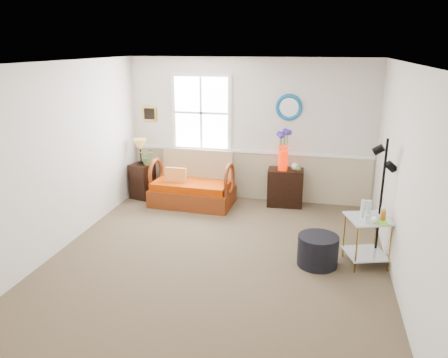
% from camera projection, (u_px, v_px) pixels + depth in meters
% --- Properties ---
extents(floor, '(4.50, 5.00, 0.01)m').
position_uv_depth(floor, '(218.00, 257.00, 6.02)').
color(floor, brown).
rests_on(floor, ground).
extents(ceiling, '(4.50, 5.00, 0.01)m').
position_uv_depth(ceiling, '(217.00, 62.00, 5.25)').
color(ceiling, white).
rests_on(ceiling, walls).
extents(walls, '(4.51, 5.01, 2.60)m').
position_uv_depth(walls, '(218.00, 166.00, 5.63)').
color(walls, silver).
rests_on(walls, floor).
extents(wainscot, '(4.46, 0.02, 0.90)m').
position_uv_depth(wainscot, '(249.00, 175.00, 8.20)').
color(wainscot, tan).
rests_on(wainscot, walls).
extents(chair_rail, '(4.46, 0.04, 0.06)m').
position_uv_depth(chair_rail, '(249.00, 151.00, 8.05)').
color(chair_rail, white).
rests_on(chair_rail, walls).
extents(window, '(1.14, 0.06, 1.44)m').
position_uv_depth(window, '(201.00, 113.00, 8.04)').
color(window, white).
rests_on(window, walls).
extents(picture, '(0.28, 0.03, 0.28)m').
position_uv_depth(picture, '(150.00, 114.00, 8.27)').
color(picture, '#B2852F').
rests_on(picture, walls).
extents(mirror, '(0.47, 0.07, 0.47)m').
position_uv_depth(mirror, '(289.00, 107.00, 7.67)').
color(mirror, '#0D74AE').
rests_on(mirror, walls).
extents(loveseat, '(1.50, 0.90, 0.95)m').
position_uv_depth(loveseat, '(192.00, 179.00, 7.86)').
color(loveseat, brown).
rests_on(loveseat, floor).
extents(throw_pillow, '(0.38, 0.10, 0.38)m').
position_uv_depth(throw_pillow, '(176.00, 178.00, 7.85)').
color(throw_pillow, '#E35712').
rests_on(throw_pillow, loveseat).
extents(lamp_stand, '(0.46, 0.46, 0.66)m').
position_uv_depth(lamp_stand, '(143.00, 181.00, 8.27)').
color(lamp_stand, black).
rests_on(lamp_stand, floor).
extents(table_lamp, '(0.28, 0.28, 0.47)m').
position_uv_depth(table_lamp, '(141.00, 151.00, 8.14)').
color(table_lamp, gold).
rests_on(table_lamp, lamp_stand).
extents(potted_plant, '(0.30, 0.33, 0.25)m').
position_uv_depth(potted_plant, '(148.00, 158.00, 8.09)').
color(potted_plant, '#53723B').
rests_on(potted_plant, lamp_stand).
extents(cabinet, '(0.65, 0.43, 0.67)m').
position_uv_depth(cabinet, '(285.00, 187.00, 7.88)').
color(cabinet, black).
rests_on(cabinet, floor).
extents(flower_vase, '(0.28, 0.28, 0.72)m').
position_uv_depth(flower_vase, '(283.00, 150.00, 7.66)').
color(flower_vase, '#F31E00').
rests_on(flower_vase, cabinet).
extents(side_table, '(0.65, 0.65, 0.66)m').
position_uv_depth(side_table, '(366.00, 241.00, 5.74)').
color(side_table, '#AD842E').
rests_on(side_table, floor).
extents(tabletop_items, '(0.48, 0.48, 0.23)m').
position_uv_depth(tabletop_items, '(375.00, 211.00, 5.57)').
color(tabletop_items, silver).
rests_on(tabletop_items, side_table).
extents(floor_lamp, '(0.28, 0.28, 1.67)m').
position_uv_depth(floor_lamp, '(381.00, 201.00, 5.73)').
color(floor_lamp, black).
rests_on(floor_lamp, floor).
extents(ottoman, '(0.62, 0.62, 0.41)m').
position_uv_depth(ottoman, '(318.00, 251.00, 5.75)').
color(ottoman, black).
rests_on(ottoman, floor).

